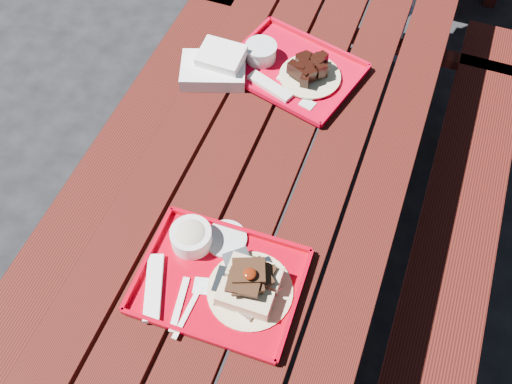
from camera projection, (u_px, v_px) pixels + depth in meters
ground at (269, 276)px, 2.24m from camera, size 60.00×60.00×0.00m
picnic_table_near at (273, 200)px, 1.77m from camera, size 1.41×2.40×0.75m
near_tray at (222, 271)px, 1.40m from camera, size 0.41×0.34×0.12m
far_tray at (291, 68)px, 1.79m from camera, size 0.46×0.39×0.07m
white_cloth at (216, 66)px, 1.77m from camera, size 0.24×0.20×0.08m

